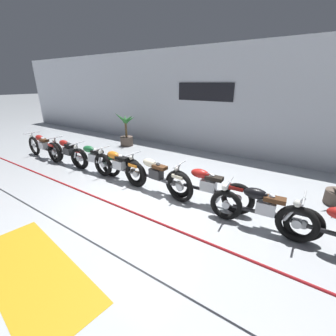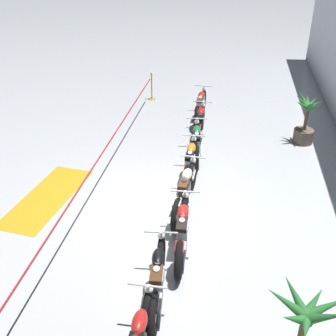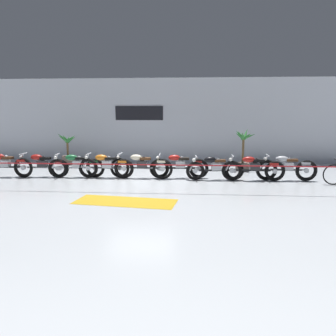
{
  "view_description": "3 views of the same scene",
  "coord_description": "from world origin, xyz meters",
  "px_view_note": "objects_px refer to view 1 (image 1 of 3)",
  "views": [
    {
      "loc": [
        3.34,
        -3.81,
        2.84
      ],
      "look_at": [
        0.09,
        0.97,
        0.63
      ],
      "focal_mm": 24.0,
      "sensor_mm": 36.0,
      "label": 1
    },
    {
      "loc": [
        7.95,
        1.51,
        5.63
      ],
      "look_at": [
        -0.55,
        0.14,
        0.78
      ],
      "focal_mm": 45.0,
      "sensor_mm": 36.0,
      "label": 2
    },
    {
      "loc": [
        1.84,
        -11.64,
        2.51
      ],
      "look_at": [
        0.95,
        0.61,
        0.41
      ],
      "focal_mm": 35.0,
      "sensor_mm": 36.0,
      "label": 3
    }
  ],
  "objects_px": {
    "motorcycle_red_1": "(68,152)",
    "potted_palm_right_of_row": "(126,132)",
    "motorcycle_cream_4": "(155,175)",
    "stanchion_far_left": "(45,180)",
    "motorcycle_orange_3": "(118,166)",
    "motorcycle_black_6": "(262,209)",
    "floor_banner": "(32,271)",
    "motorcycle_red_5": "(206,187)",
    "motorcycle_red_0": "(43,147)",
    "motorcycle_green_2": "(94,159)"
  },
  "relations": [
    {
      "from": "potted_palm_right_of_row",
      "to": "motorcycle_red_0",
      "type": "bearing_deg",
      "value": -111.98
    },
    {
      "from": "motorcycle_green_2",
      "to": "motorcycle_cream_4",
      "type": "height_order",
      "value": "motorcycle_cream_4"
    },
    {
      "from": "potted_palm_right_of_row",
      "to": "floor_banner",
      "type": "height_order",
      "value": "potted_palm_right_of_row"
    },
    {
      "from": "motorcycle_orange_3",
      "to": "motorcycle_red_5",
      "type": "bearing_deg",
      "value": 3.28
    },
    {
      "from": "floor_banner",
      "to": "motorcycle_red_5",
      "type": "bearing_deg",
      "value": 75.63
    },
    {
      "from": "motorcycle_black_6",
      "to": "floor_banner",
      "type": "bearing_deg",
      "value": -130.26
    },
    {
      "from": "motorcycle_red_1",
      "to": "floor_banner",
      "type": "relative_size",
      "value": 0.76
    },
    {
      "from": "motorcycle_black_6",
      "to": "potted_palm_right_of_row",
      "type": "bearing_deg",
      "value": 154.81
    },
    {
      "from": "motorcycle_black_6",
      "to": "potted_palm_right_of_row",
      "type": "xyz_separation_m",
      "value": [
        -6.87,
        3.23,
        0.19
      ]
    },
    {
      "from": "motorcycle_red_5",
      "to": "stanchion_far_left",
      "type": "relative_size",
      "value": 0.16
    },
    {
      "from": "motorcycle_black_6",
      "to": "stanchion_far_left",
      "type": "bearing_deg",
      "value": -154.5
    },
    {
      "from": "motorcycle_red_5",
      "to": "potted_palm_right_of_row",
      "type": "relative_size",
      "value": 1.42
    },
    {
      "from": "motorcycle_red_1",
      "to": "stanchion_far_left",
      "type": "bearing_deg",
      "value": -40.81
    },
    {
      "from": "motorcycle_red_5",
      "to": "potted_palm_right_of_row",
      "type": "xyz_separation_m",
      "value": [
        -5.52,
        2.98,
        0.18
      ]
    },
    {
      "from": "motorcycle_red_1",
      "to": "motorcycle_cream_4",
      "type": "height_order",
      "value": "motorcycle_cream_4"
    },
    {
      "from": "motorcycle_red_0",
      "to": "motorcycle_red_5",
      "type": "bearing_deg",
      "value": 2.27
    },
    {
      "from": "motorcycle_red_1",
      "to": "motorcycle_black_6",
      "type": "height_order",
      "value": "motorcycle_red_1"
    },
    {
      "from": "motorcycle_red_0",
      "to": "motorcycle_red_5",
      "type": "height_order",
      "value": "motorcycle_red_0"
    },
    {
      "from": "motorcycle_red_1",
      "to": "motorcycle_red_5",
      "type": "relative_size",
      "value": 0.97
    },
    {
      "from": "motorcycle_red_1",
      "to": "motorcycle_red_0",
      "type": "bearing_deg",
      "value": -175.01
    },
    {
      "from": "motorcycle_red_5",
      "to": "motorcycle_orange_3",
      "type": "bearing_deg",
      "value": -176.72
    },
    {
      "from": "motorcycle_orange_3",
      "to": "motorcycle_red_5",
      "type": "distance_m",
      "value": 2.81
    },
    {
      "from": "motorcycle_red_5",
      "to": "motorcycle_red_1",
      "type": "bearing_deg",
      "value": -178.46
    },
    {
      "from": "potted_palm_right_of_row",
      "to": "motorcycle_green_2",
      "type": "bearing_deg",
      "value": -63.82
    },
    {
      "from": "motorcycle_red_1",
      "to": "motorcycle_cream_4",
      "type": "relative_size",
      "value": 0.89
    },
    {
      "from": "stanchion_far_left",
      "to": "floor_banner",
      "type": "distance_m",
      "value": 2.09
    },
    {
      "from": "motorcycle_green_2",
      "to": "stanchion_far_left",
      "type": "height_order",
      "value": "stanchion_far_left"
    },
    {
      "from": "potted_palm_right_of_row",
      "to": "stanchion_far_left",
      "type": "distance_m",
      "value": 5.87
    },
    {
      "from": "motorcycle_red_0",
      "to": "potted_palm_right_of_row",
      "type": "xyz_separation_m",
      "value": [
        1.31,
        3.25,
        0.16
      ]
    },
    {
      "from": "motorcycle_red_1",
      "to": "motorcycle_red_5",
      "type": "bearing_deg",
      "value": 1.54
    },
    {
      "from": "motorcycle_red_1",
      "to": "motorcycle_orange_3",
      "type": "xyz_separation_m",
      "value": [
        2.58,
        -0.02,
        -0.0
      ]
    },
    {
      "from": "motorcycle_red_1",
      "to": "motorcycle_cream_4",
      "type": "xyz_separation_m",
      "value": [
        3.93,
        0.02,
        0.01
      ]
    },
    {
      "from": "floor_banner",
      "to": "motorcycle_cream_4",
      "type": "bearing_deg",
      "value": 98.58
    },
    {
      "from": "motorcycle_cream_4",
      "to": "motorcycle_red_5",
      "type": "xyz_separation_m",
      "value": [
        1.46,
        0.12,
        -0.02
      ]
    },
    {
      "from": "motorcycle_orange_3",
      "to": "motorcycle_black_6",
      "type": "distance_m",
      "value": 4.16
    },
    {
      "from": "floor_banner",
      "to": "motorcycle_red_1",
      "type": "bearing_deg",
      "value": 147.51
    },
    {
      "from": "motorcycle_green_2",
      "to": "floor_banner",
      "type": "distance_m",
      "value": 4.28
    },
    {
      "from": "motorcycle_red_5",
      "to": "floor_banner",
      "type": "bearing_deg",
      "value": -111.68
    },
    {
      "from": "motorcycle_cream_4",
      "to": "motorcycle_black_6",
      "type": "distance_m",
      "value": 2.81
    },
    {
      "from": "motorcycle_red_1",
      "to": "stanchion_far_left",
      "type": "distance_m",
      "value": 3.28
    },
    {
      "from": "motorcycle_red_5",
      "to": "stanchion_far_left",
      "type": "xyz_separation_m",
      "value": [
        -2.91,
        -2.28,
        0.3
      ]
    },
    {
      "from": "motorcycle_red_0",
      "to": "motorcycle_green_2",
      "type": "bearing_deg",
      "value": 3.04
    },
    {
      "from": "motorcycle_black_6",
      "to": "floor_banner",
      "type": "distance_m",
      "value": 4.26
    },
    {
      "from": "floor_banner",
      "to": "motorcycle_black_6",
      "type": "bearing_deg",
      "value": 57.05
    },
    {
      "from": "motorcycle_red_1",
      "to": "potted_palm_right_of_row",
      "type": "xyz_separation_m",
      "value": [
        -0.13,
        3.12,
        0.17
      ]
    },
    {
      "from": "motorcycle_red_1",
      "to": "motorcycle_orange_3",
      "type": "distance_m",
      "value": 2.58
    },
    {
      "from": "motorcycle_cream_4",
      "to": "motorcycle_red_0",
      "type": "bearing_deg",
      "value": -178.45
    },
    {
      "from": "motorcycle_cream_4",
      "to": "stanchion_far_left",
      "type": "bearing_deg",
      "value": -123.94
    },
    {
      "from": "motorcycle_red_5",
      "to": "motorcycle_cream_4",
      "type": "bearing_deg",
      "value": -175.11
    },
    {
      "from": "motorcycle_orange_3",
      "to": "stanchion_far_left",
      "type": "height_order",
      "value": "stanchion_far_left"
    }
  ]
}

